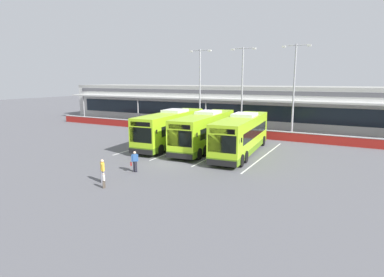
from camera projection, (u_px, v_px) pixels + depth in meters
The scene contains 16 objects.
ground_plane at pixel (173, 162), 26.97m from camera, with size 200.00×200.00×0.00m, color #56565B.
terminal_building at pixel (262, 105), 49.74m from camera, with size 70.00×13.00×6.00m.
red_barrier_wall at pixel (233, 132), 39.44m from camera, with size 60.00×0.40×1.10m.
coach_bus_leftmost at pixel (171, 129), 33.80m from camera, with size 3.75×12.32×3.78m.
coach_bus_left_centre at pixel (205, 131), 32.17m from camera, with size 3.75×12.32×3.78m.
coach_bus_centre at pixel (242, 135), 29.87m from camera, with size 3.75×12.32×3.78m.
bay_stripe_far_west at pixel (153, 143), 35.10m from camera, with size 0.14×13.00×0.01m, color silver.
bay_stripe_west at pixel (186, 147), 33.15m from camera, with size 0.14×13.00×0.01m, color silver.
bay_stripe_mid_west at pixel (223, 151), 31.20m from camera, with size 0.14×13.00×0.01m, color silver.
bay_stripe_centre at pixel (264, 156), 29.25m from camera, with size 0.14×13.00×0.01m, color silver.
pedestrian_with_handbag at pixel (135, 161), 23.99m from camera, with size 0.61×0.53×1.62m.
pedestrian_in_dark_coat at pixel (103, 170), 21.55m from camera, with size 0.49×0.42×1.62m.
pedestrian_child at pixel (104, 180), 20.42m from camera, with size 0.29×0.26×1.00m.
lamp_post_west at pixel (200, 85), 42.89m from camera, with size 3.24×0.28×11.00m.
lamp_post_centre at pixel (242, 85), 40.18m from camera, with size 3.24×0.28×11.00m.
lamp_post_east at pixel (294, 86), 36.74m from camera, with size 3.24×0.28×11.00m.
Camera 1 is at (13.80, -22.27, 6.92)m, focal length 29.47 mm.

